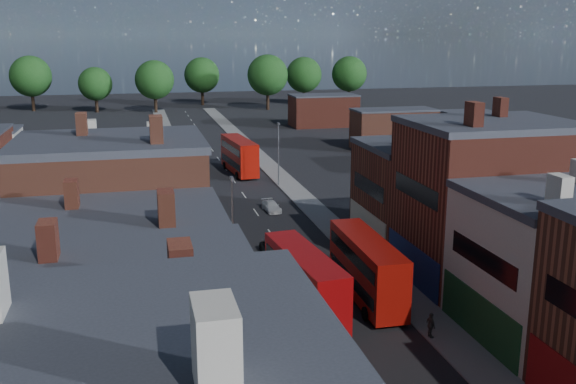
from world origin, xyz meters
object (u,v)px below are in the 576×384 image
bus_0 (305,282)px  ped_3 (431,325)px  car_3 (271,206)px  bus_2 (239,155)px  bus_1 (367,267)px  car_2 (272,249)px

bus_0 → ped_3: (6.86, -5.44, -1.48)m
bus_0 → car_3: bus_0 is taller
bus_2 → bus_1: bearing=-93.1°
bus_1 → bus_2: size_ratio=0.94×
bus_1 → ped_3: 7.34m
bus_0 → car_3: bearing=76.8°
bus_2 → car_3: bus_2 is taller
bus_0 → bus_1: size_ratio=0.99×
bus_1 → car_3: bus_1 is taller
bus_1 → bus_2: bearing=93.2°
bus_2 → bus_0: bearing=-99.3°
car_3 → ped_3: bearing=-88.5°
bus_2 → car_2: size_ratio=2.93×
bus_0 → car_3: 26.99m
car_3 → bus_2: bearing=85.9°
car_2 → bus_1: bearing=-64.3°
bus_1 → ped_3: bus_1 is taller
car_2 → bus_2: bearing=88.2°
car_3 → ped_3: 32.36m
bus_0 → car_2: size_ratio=2.74×
car_2 → car_3: car_3 is taller
bus_1 → car_2: 12.19m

